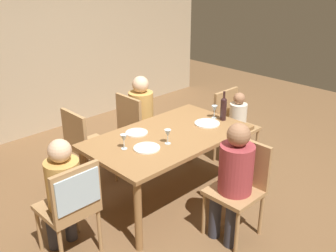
{
  "coord_description": "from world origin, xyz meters",
  "views": [
    {
      "loc": [
        -2.57,
        -2.62,
        2.42
      ],
      "look_at": [
        0.0,
        0.0,
        0.86
      ],
      "focal_mm": 41.65,
      "sensor_mm": 36.0,
      "label": 1
    }
  ],
  "objects_px": {
    "chair_left_end": "(73,200)",
    "person_child_small": "(239,122)",
    "dining_table": "(168,142)",
    "person_man_bearded": "(234,174)",
    "wine_glass_centre": "(124,139)",
    "dinner_plate_guest_left": "(207,123)",
    "chair_near": "(240,182)",
    "person_woman_host": "(143,113)",
    "chair_far_right": "(136,124)",
    "chair_far_left": "(84,142)",
    "wine_glass_near_left": "(214,109)",
    "wine_bottle_tall_green": "(223,108)",
    "wine_glass_near_right": "(168,134)",
    "handbag": "(117,163)",
    "chair_right_end": "(232,121)",
    "person_man_guest": "(63,188)",
    "dinner_plate_guest_right": "(137,133)",
    "dinner_plate_host": "(147,148)"
  },
  "relations": [
    {
      "from": "person_man_bearded",
      "to": "wine_glass_centre",
      "type": "height_order",
      "value": "person_man_bearded"
    },
    {
      "from": "chair_far_right",
      "to": "dinner_plate_guest_right",
      "type": "relative_size",
      "value": 3.95
    },
    {
      "from": "chair_left_end",
      "to": "person_woman_host",
      "type": "height_order",
      "value": "person_woman_host"
    },
    {
      "from": "chair_right_end",
      "to": "chair_far_left",
      "type": "height_order",
      "value": "same"
    },
    {
      "from": "person_child_small",
      "to": "wine_glass_near_right",
      "type": "xyz_separation_m",
      "value": [
        -1.37,
        -0.12,
        0.3
      ]
    },
    {
      "from": "chair_near",
      "to": "dinner_plate_host",
      "type": "height_order",
      "value": "chair_near"
    },
    {
      "from": "wine_glass_near_left",
      "to": "chair_near",
      "type": "bearing_deg",
      "value": -126.54
    },
    {
      "from": "chair_left_end",
      "to": "person_man_bearded",
      "type": "distance_m",
      "value": 1.41
    },
    {
      "from": "chair_left_end",
      "to": "person_child_small",
      "type": "relative_size",
      "value": 0.98
    },
    {
      "from": "chair_near",
      "to": "wine_bottle_tall_green",
      "type": "relative_size",
      "value": 2.73
    },
    {
      "from": "wine_bottle_tall_green",
      "to": "chair_right_end",
      "type": "bearing_deg",
      "value": 24.65
    },
    {
      "from": "wine_glass_near_left",
      "to": "wine_glass_near_right",
      "type": "height_order",
      "value": "same"
    },
    {
      "from": "wine_glass_near_left",
      "to": "wine_glass_near_right",
      "type": "bearing_deg",
      "value": -172.37
    },
    {
      "from": "chair_left_end",
      "to": "dining_table",
      "type": "bearing_deg",
      "value": 5.77
    },
    {
      "from": "chair_left_end",
      "to": "person_man_guest",
      "type": "height_order",
      "value": "person_man_guest"
    },
    {
      "from": "chair_near",
      "to": "dinner_plate_guest_left",
      "type": "bearing_deg",
      "value": -28.82
    },
    {
      "from": "person_woman_host",
      "to": "person_man_bearded",
      "type": "height_order",
      "value": "person_man_bearded"
    },
    {
      "from": "chair_far_left",
      "to": "wine_glass_near_left",
      "type": "bearing_deg",
      "value": 52.55
    },
    {
      "from": "person_child_small",
      "to": "dining_table",
      "type": "bearing_deg",
      "value": -1.12
    },
    {
      "from": "wine_bottle_tall_green",
      "to": "wine_glass_centre",
      "type": "height_order",
      "value": "wine_bottle_tall_green"
    },
    {
      "from": "chair_right_end",
      "to": "person_child_small",
      "type": "relative_size",
      "value": 0.98
    },
    {
      "from": "dinner_plate_guest_right",
      "to": "chair_near",
      "type": "bearing_deg",
      "value": -75.43
    },
    {
      "from": "dinner_plate_host",
      "to": "dinner_plate_guest_right",
      "type": "height_order",
      "value": "same"
    },
    {
      "from": "person_woman_host",
      "to": "wine_glass_centre",
      "type": "distance_m",
      "value": 1.25
    },
    {
      "from": "chair_far_right",
      "to": "person_child_small",
      "type": "relative_size",
      "value": 0.98
    },
    {
      "from": "dinner_plate_guest_right",
      "to": "dinner_plate_host",
      "type": "bearing_deg",
      "value": -115.41
    },
    {
      "from": "person_man_bearded",
      "to": "dinner_plate_guest_left",
      "type": "height_order",
      "value": "person_man_bearded"
    },
    {
      "from": "chair_right_end",
      "to": "dinner_plate_guest_right",
      "type": "bearing_deg",
      "value": -6.82
    },
    {
      "from": "person_man_bearded",
      "to": "wine_glass_centre",
      "type": "bearing_deg",
      "value": 28.15
    },
    {
      "from": "chair_far_right",
      "to": "chair_far_left",
      "type": "xyz_separation_m",
      "value": [
        -0.76,
        0.0,
        0.0
      ]
    },
    {
      "from": "chair_far_left",
      "to": "dinner_plate_guest_right",
      "type": "distance_m",
      "value": 0.7
    },
    {
      "from": "person_man_bearded",
      "to": "dinner_plate_guest_right",
      "type": "xyz_separation_m",
      "value": [
        -0.18,
        1.13,
        0.11
      ]
    },
    {
      "from": "dining_table",
      "to": "wine_glass_near_left",
      "type": "height_order",
      "value": "wine_glass_near_left"
    },
    {
      "from": "person_man_guest",
      "to": "handbag",
      "type": "height_order",
      "value": "person_man_guest"
    },
    {
      "from": "person_woman_host",
      "to": "dinner_plate_guest_left",
      "type": "relative_size",
      "value": 4.08
    },
    {
      "from": "wine_glass_near_left",
      "to": "handbag",
      "type": "distance_m",
      "value": 1.39
    },
    {
      "from": "chair_near",
      "to": "dining_table",
      "type": "bearing_deg",
      "value": 5.73
    },
    {
      "from": "dining_table",
      "to": "person_child_small",
      "type": "bearing_deg",
      "value": -1.12
    },
    {
      "from": "chair_far_right",
      "to": "person_man_bearded",
      "type": "height_order",
      "value": "person_man_bearded"
    },
    {
      "from": "dining_table",
      "to": "chair_near",
      "type": "relative_size",
      "value": 1.84
    },
    {
      "from": "chair_right_end",
      "to": "dinner_plate_host",
      "type": "relative_size",
      "value": 3.59
    },
    {
      "from": "chair_far_right",
      "to": "chair_near",
      "type": "distance_m",
      "value": 1.75
    },
    {
      "from": "chair_far_left",
      "to": "wine_bottle_tall_green",
      "type": "height_order",
      "value": "wine_bottle_tall_green"
    },
    {
      "from": "person_man_bearded",
      "to": "wine_glass_near_left",
      "type": "relative_size",
      "value": 7.68
    },
    {
      "from": "dinner_plate_guest_left",
      "to": "person_man_guest",
      "type": "bearing_deg",
      "value": 176.13
    },
    {
      "from": "person_man_bearded",
      "to": "person_child_small",
      "type": "distance_m",
      "value": 1.51
    },
    {
      "from": "wine_glass_near_left",
      "to": "wine_bottle_tall_green",
      "type": "bearing_deg",
      "value": -77.48
    },
    {
      "from": "wine_bottle_tall_green",
      "to": "chair_far_right",
      "type": "bearing_deg",
      "value": 113.51
    },
    {
      "from": "dinner_plate_guest_left",
      "to": "chair_near",
      "type": "bearing_deg",
      "value": -118.82
    },
    {
      "from": "person_woman_host",
      "to": "person_child_small",
      "type": "height_order",
      "value": "person_woman_host"
    }
  ]
}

